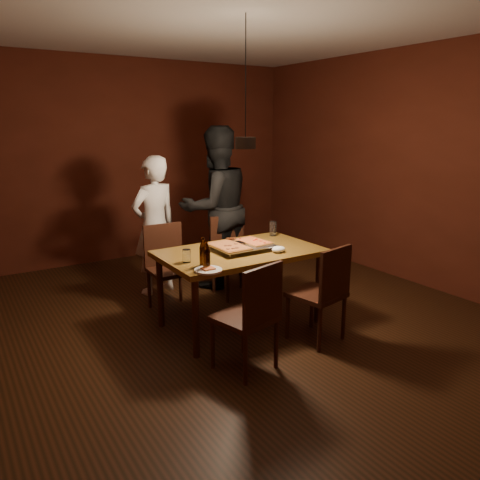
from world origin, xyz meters
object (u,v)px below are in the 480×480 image
chair_near_right (325,285)px  pizza_tray (241,247)px  chair_far_left (167,259)px  diner_dark (216,208)px  pendant_lamp (245,142)px  beer_bottle_b (203,252)px  diner_white (155,226)px  dining_table (240,258)px  plate_slice (208,270)px  chair_near_left (252,308)px  chair_far_right (231,248)px  beer_bottle_a (207,255)px

chair_near_right → pizza_tray: (-0.39, 0.74, 0.24)m
chair_far_left → pizza_tray: 0.90m
diner_dark → pendant_lamp: (-0.40, -1.24, 0.81)m
chair_far_left → beer_bottle_b: (-0.11, -1.02, 0.33)m
chair_far_left → diner_dark: 0.98m
chair_near_right → diner_white: size_ratio=0.31×
chair_near_right → dining_table: bearing=108.4°
plate_slice → diner_dark: 1.82m
chair_near_left → beer_bottle_b: (-0.12, 0.57, 0.33)m
beer_bottle_b → pendant_lamp: pendant_lamp is taller
chair_far_left → chair_far_right: bearing=-176.1°
beer_bottle_b → diner_white: (0.19, 1.53, -0.08)m
pizza_tray → diner_dark: (0.36, 1.12, 0.17)m
dining_table → chair_far_right: 0.90m
chair_near_right → chair_far_left: bearing=107.6°
chair_far_left → chair_near_right: same height
chair_far_right → plate_slice: bearing=56.0°
dining_table → chair_near_right: bearing=-60.1°
chair_far_left → plate_slice: chair_far_left is taller
chair_far_right → diner_dark: bearing=-86.2°
beer_bottle_a → pendant_lamp: pendant_lamp is taller
dining_table → chair_near_left: bearing=-116.4°
plate_slice → chair_near_left: bearing=-69.5°
dining_table → pendant_lamp: bearing=-94.4°
plate_slice → pendant_lamp: size_ratio=0.21×
beer_bottle_a → diner_white: (0.21, 1.63, -0.08)m
dining_table → chair_far_right: size_ratio=3.09×
dining_table → chair_near_right: 0.85m
beer_bottle_a → pizza_tray: bearing=32.3°
beer_bottle_a → pendant_lamp: size_ratio=0.21×
chair_near_left → plate_slice: (-0.16, 0.42, 0.22)m
beer_bottle_a → plate_slice: bearing=-106.9°
plate_slice → diner_white: diner_white is taller
pizza_tray → plate_slice: 0.72m
chair_near_left → chair_near_right: 0.83m
chair_far_left → diner_white: (0.08, 0.51, 0.25)m
beer_bottle_a → chair_far_right: bearing=50.8°
beer_bottle_b → plate_slice: (-0.04, -0.15, -0.11)m
chair_far_right → plate_slice: (-0.95, -1.20, 0.22)m
diner_white → chair_near_left: bearing=74.6°
chair_far_right → dining_table: bearing=68.4°
chair_near_left → pizza_tray: size_ratio=0.92×
chair_far_left → beer_bottle_b: size_ratio=1.99×
chair_far_left → plate_slice: (-0.15, -1.17, 0.22)m
beer_bottle_a → pendant_lamp: bearing=24.4°
chair_near_left → diner_dark: size_ratio=0.27×
plate_slice → pendant_lamp: pendant_lamp is taller
pizza_tray → diner_dark: size_ratio=0.29×
pizza_tray → plate_slice: bearing=-139.8°
beer_bottle_a → pendant_lamp: 1.07m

